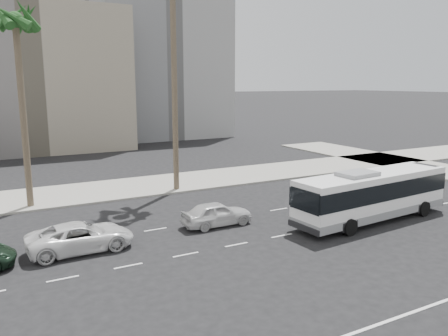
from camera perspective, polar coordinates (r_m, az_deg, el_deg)
ground at (r=27.91m, az=12.42°, el=-7.47°), size 700.00×700.00×0.00m
sidewalk_north at (r=40.42m, az=-2.05°, el=-1.39°), size 120.00×7.00×0.15m
midrise_beige_west at (r=65.12m, az=-24.01°, el=10.27°), size 24.00×18.00×18.00m
midrise_gray_center at (r=76.41m, az=-9.18°, el=14.02°), size 20.00×20.00×26.00m
civic_tower at (r=272.00m, az=-26.15°, el=16.20°), size 42.00×42.00×129.00m
highrise_right at (r=258.93m, az=-14.99°, el=16.39°), size 26.00×26.00×70.00m
highrise_far at (r=294.03m, az=-11.49°, el=14.86°), size 22.00×22.00×60.00m
city_bus at (r=29.75m, az=18.40°, el=-3.14°), size 11.73×3.45×3.32m
car_a at (r=27.51m, az=-0.95°, el=-5.85°), size 1.78×4.39×1.49m
car_b at (r=24.68m, az=-17.81°, el=-8.37°), size 2.60×5.45×1.50m
palm_mid at (r=33.38m, az=-25.08°, el=16.29°), size 4.45×4.45×13.76m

